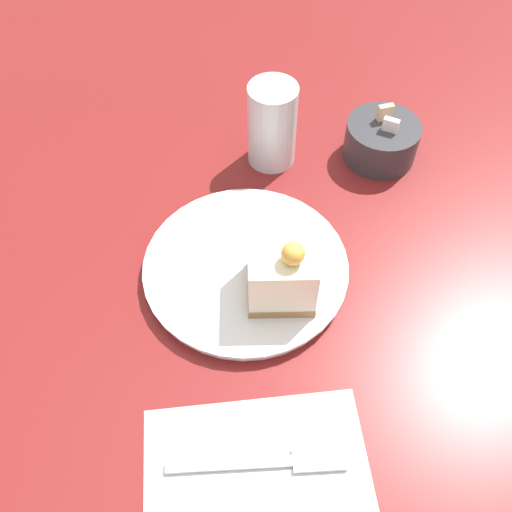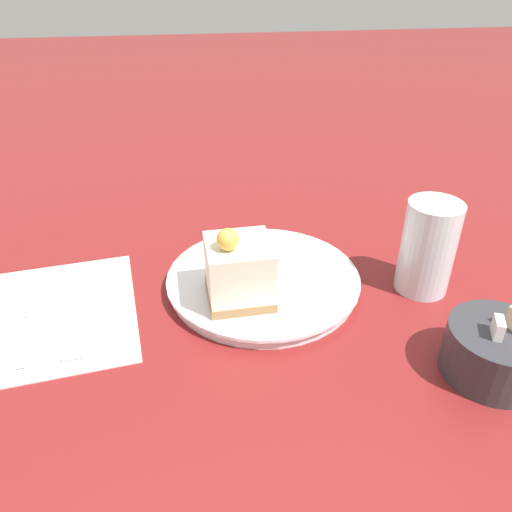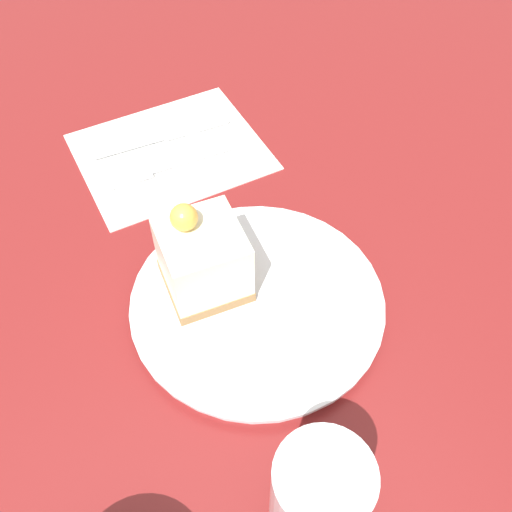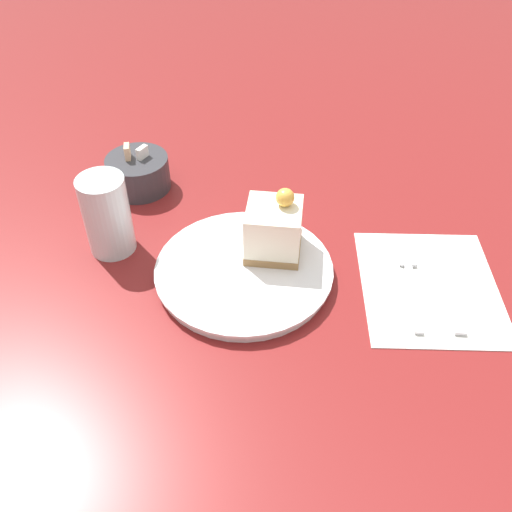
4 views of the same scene
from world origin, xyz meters
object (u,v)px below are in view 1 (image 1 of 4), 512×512
object	(u,v)px
cake_slice	(282,271)
fork	(273,462)
drinking_glass	(272,125)
plate	(246,269)
sugar_bowl	(381,140)

from	to	relation	value
cake_slice	fork	xyz separation A→B (m)	(0.18, -0.01, -0.05)
drinking_glass	fork	bearing A→B (deg)	0.42
plate	fork	bearing A→B (deg)	8.39
plate	drinking_glass	world-z (taller)	drinking_glass
plate	sugar_bowl	distance (m)	0.27
plate	cake_slice	distance (m)	0.07
cake_slice	drinking_glass	distance (m)	0.22
plate	fork	distance (m)	0.22
fork	drinking_glass	bearing A→B (deg)	176.13
plate	drinking_glass	xyz separation A→B (m)	(-0.19, 0.03, 0.05)
cake_slice	drinking_glass	size ratio (longest dim) A/B	0.83
cake_slice	plate	bearing A→B (deg)	-131.56
drinking_glass	plate	bearing A→B (deg)	-8.50
sugar_bowl	fork	bearing A→B (deg)	-18.97
cake_slice	sugar_bowl	bearing A→B (deg)	147.58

